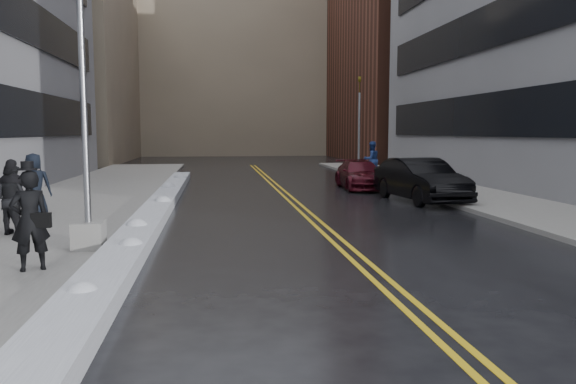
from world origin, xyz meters
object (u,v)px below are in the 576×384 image
object	(u,v)px
car_black	(420,180)
car_maroon	(360,175)
pedestrian_b	(12,199)
pedestrian_c	(34,185)
pedestrian_fedora	(30,221)
pedestrian_east	(371,160)
traffic_signal	(359,121)
fire_hydrant	(462,188)
lamppost	(85,141)
pedestrian_d	(13,197)

from	to	relation	value
car_black	car_maroon	xyz separation A→B (m)	(-1.04, 5.19, -0.18)
pedestrian_b	pedestrian_c	bearing A→B (deg)	-61.89
pedestrian_fedora	pedestrian_c	size ratio (longest dim) A/B	0.97
pedestrian_east	car_black	size ratio (longest dim) A/B	0.40
pedestrian_c	pedestrian_east	xyz separation A→B (m)	(14.12, 13.02, 0.05)
traffic_signal	pedestrian_east	distance (m)	4.61
fire_hydrant	pedestrian_east	size ratio (longest dim) A/B	0.36
fire_hydrant	pedestrian_b	distance (m)	15.75
pedestrian_fedora	pedestrian_c	distance (m)	7.12
lamppost	car_maroon	xyz separation A→B (m)	(9.68, 13.46, -1.86)
fire_hydrant	pedestrian_c	bearing A→B (deg)	-168.48
pedestrian_d	pedestrian_east	size ratio (longest dim) A/B	0.93
pedestrian_c	pedestrian_d	size ratio (longest dim) A/B	1.02
lamppost	car_black	size ratio (longest dim) A/B	1.48
lamppost	fire_hydrant	distance (m)	14.81
fire_hydrant	pedestrian_c	distance (m)	15.23
car_black	pedestrian_fedora	bearing A→B (deg)	-145.10
fire_hydrant	car_maroon	size ratio (longest dim) A/B	0.16
pedestrian_c	car_black	world-z (taller)	pedestrian_c
pedestrian_b	car_black	size ratio (longest dim) A/B	0.34
pedestrian_c	traffic_signal	bearing A→B (deg)	-140.75
traffic_signal	lamppost	bearing A→B (deg)	-118.21
pedestrian_b	pedestrian_east	distance (m)	21.02
pedestrian_b	car_black	world-z (taller)	pedestrian_b
pedestrian_b	pedestrian_east	bearing A→B (deg)	-109.25
pedestrian_fedora	car_maroon	world-z (taller)	pedestrian_fedora
pedestrian_c	car_maroon	bearing A→B (deg)	-155.84
fire_hydrant	car_black	size ratio (longest dim) A/B	0.14
pedestrian_fedora	pedestrian_d	world-z (taller)	pedestrian_d
pedestrian_b	car_maroon	xyz separation A→B (m)	(11.98, 11.34, -0.36)
traffic_signal	pedestrian_fedora	size ratio (longest dim) A/B	3.20
pedestrian_b	pedestrian_east	world-z (taller)	pedestrian_east
lamppost	pedestrian_c	distance (m)	5.78
car_black	pedestrian_c	bearing A→B (deg)	-172.96
traffic_signal	fire_hydrant	bearing A→B (deg)	-87.95
pedestrian_east	traffic_signal	bearing A→B (deg)	-110.82
pedestrian_b	pedestrian_fedora	bearing A→B (deg)	134.54
lamppost	traffic_signal	world-z (taller)	lamppost
pedestrian_b	car_black	distance (m)	14.40
pedestrian_east	fire_hydrant	bearing A→B (deg)	78.03
lamppost	pedestrian_b	bearing A→B (deg)	137.36
pedestrian_b	traffic_signal	bearing A→B (deg)	-103.56
traffic_signal	pedestrian_c	bearing A→B (deg)	-130.23
fire_hydrant	car_black	bearing A→B (deg)	170.25
pedestrian_b	car_black	bearing A→B (deg)	-132.92
pedestrian_b	pedestrian_c	xyz separation A→B (m)	(-0.31, 2.84, 0.09)
lamppost	pedestrian_d	world-z (taller)	lamppost
pedestrian_b	lamppost	bearing A→B (deg)	159.16
fire_hydrant	traffic_signal	xyz separation A→B (m)	(-0.50, 14.00, 2.85)
car_maroon	car_black	bearing A→B (deg)	-76.55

